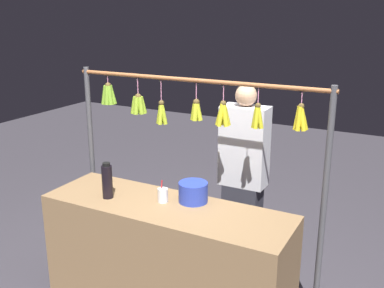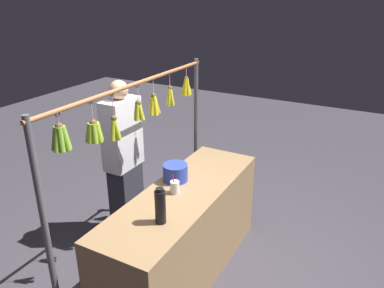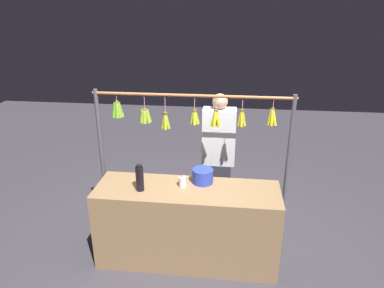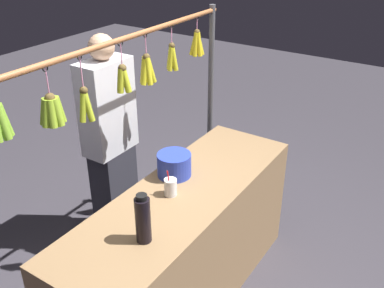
# 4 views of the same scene
# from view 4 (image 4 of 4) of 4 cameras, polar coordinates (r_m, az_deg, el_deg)

# --- Properties ---
(market_counter) EXTENTS (1.86, 0.59, 0.85)m
(market_counter) POSITION_cam_4_polar(r_m,az_deg,el_deg) (2.90, -1.21, -13.23)
(market_counter) COLOR olive
(market_counter) RESTS_ON ground
(display_rack) EXTENTS (2.12, 0.14, 1.73)m
(display_rack) POSITION_cam_4_polar(r_m,az_deg,el_deg) (2.64, -9.71, 3.65)
(display_rack) COLOR #4C4C51
(display_rack) RESTS_ON ground
(water_bottle) EXTENTS (0.08, 0.08, 0.28)m
(water_bottle) POSITION_cam_4_polar(r_m,az_deg,el_deg) (2.23, -6.33, -9.59)
(water_bottle) COLOR black
(water_bottle) RESTS_ON market_counter
(blue_bucket) EXTENTS (0.21, 0.21, 0.15)m
(blue_bucket) POSITION_cam_4_polar(r_m,az_deg,el_deg) (2.78, -2.31, -2.68)
(blue_bucket) COLOR #2A3FB4
(blue_bucket) RESTS_ON market_counter
(drink_cup) EXTENTS (0.08, 0.08, 0.17)m
(drink_cup) POSITION_cam_4_polar(r_m,az_deg,el_deg) (2.60, -2.79, -5.56)
(drink_cup) COLOR silver
(drink_cup) RESTS_ON market_counter
(vendor_person) EXTENTS (0.39, 0.21, 1.63)m
(vendor_person) POSITION_cam_4_polar(r_m,az_deg,el_deg) (3.30, -10.41, -0.22)
(vendor_person) COLOR #2D2D38
(vendor_person) RESTS_ON ground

